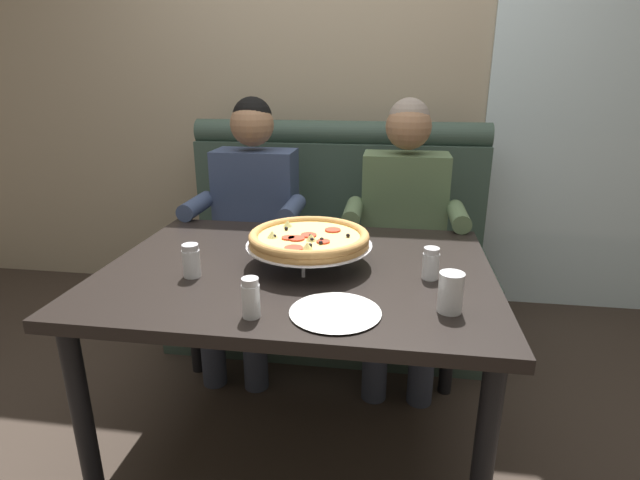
# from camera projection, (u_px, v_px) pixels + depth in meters

# --- Properties ---
(ground_plane) EXTENTS (16.00, 16.00, 0.00)m
(ground_plane) POSITION_uv_depth(u_px,v_px,m) (301.00, 443.00, 1.93)
(ground_plane) COLOR #382D26
(back_wall_with_window) EXTENTS (6.00, 0.12, 2.80)m
(back_wall_with_window) POSITION_uv_depth(u_px,v_px,m) (345.00, 69.00, 2.92)
(back_wall_with_window) COLOR tan
(back_wall_with_window) RESTS_ON ground_plane
(window_panel) EXTENTS (1.10, 0.02, 2.80)m
(window_panel) POSITION_uv_depth(u_px,v_px,m) (596.00, 69.00, 2.66)
(window_panel) COLOR white
(window_panel) RESTS_ON ground_plane
(booth_bench) EXTENTS (1.64, 0.78, 1.13)m
(booth_bench) POSITION_uv_depth(u_px,v_px,m) (332.00, 261.00, 2.71)
(booth_bench) COLOR #384C42
(booth_bench) RESTS_ON ground_plane
(dining_table) EXTENTS (1.31, 0.99, 0.75)m
(dining_table) POSITION_uv_depth(u_px,v_px,m) (298.00, 288.00, 1.72)
(dining_table) COLOR black
(dining_table) RESTS_ON ground_plane
(diner_left) EXTENTS (0.54, 0.64, 1.27)m
(diner_left) POSITION_uv_depth(u_px,v_px,m) (251.00, 217.00, 2.41)
(diner_left) COLOR #2D3342
(diner_left) RESTS_ON ground_plane
(diner_right) EXTENTS (0.54, 0.64, 1.27)m
(diner_right) POSITION_uv_depth(u_px,v_px,m) (404.00, 223.00, 2.31)
(diner_right) COLOR #2D3342
(diner_right) RESTS_ON ground_plane
(pizza) EXTENTS (0.43, 0.43, 0.13)m
(pizza) POSITION_uv_depth(u_px,v_px,m) (309.00, 239.00, 1.68)
(pizza) COLOR silver
(pizza) RESTS_ON dining_table
(shaker_pepper_flakes) EXTENTS (0.05, 0.05, 0.10)m
(shaker_pepper_flakes) POSITION_uv_depth(u_px,v_px,m) (431.00, 266.00, 1.58)
(shaker_pepper_flakes) COLOR white
(shaker_pepper_flakes) RESTS_ON dining_table
(shaker_oregano) EXTENTS (0.05, 0.05, 0.11)m
(shaker_oregano) POSITION_uv_depth(u_px,v_px,m) (251.00, 301.00, 1.33)
(shaker_oregano) COLOR white
(shaker_oregano) RESTS_ON dining_table
(shaker_parmesan) EXTENTS (0.06, 0.06, 0.11)m
(shaker_parmesan) POSITION_uv_depth(u_px,v_px,m) (191.00, 263.00, 1.60)
(shaker_parmesan) COLOR white
(shaker_parmesan) RESTS_ON dining_table
(plate_near_left) EXTENTS (0.26, 0.26, 0.02)m
(plate_near_left) POSITION_uv_depth(u_px,v_px,m) (335.00, 310.00, 1.36)
(plate_near_left) COLOR white
(plate_near_left) RESTS_ON dining_table
(drinking_glass) EXTENTS (0.07, 0.07, 0.11)m
(drinking_glass) POSITION_uv_depth(u_px,v_px,m) (450.00, 294.00, 1.36)
(drinking_glass) COLOR silver
(drinking_glass) RESTS_ON dining_table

